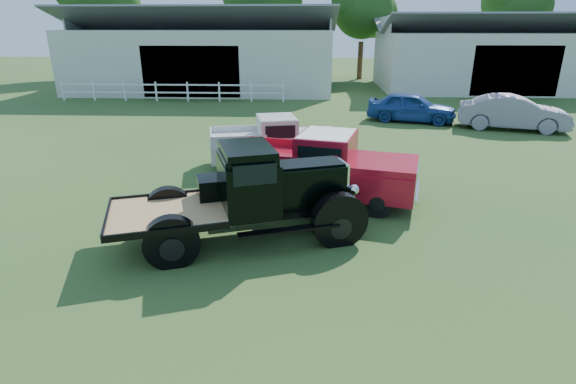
# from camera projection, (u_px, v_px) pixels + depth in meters

# --- Properties ---
(ground) EXTENTS (120.00, 120.00, 0.00)m
(ground) POSITION_uv_depth(u_px,v_px,m) (276.00, 260.00, 9.25)
(ground) COLOR #284E1F
(shed_left) EXTENTS (18.80, 10.20, 5.60)m
(shed_left) POSITION_uv_depth(u_px,v_px,m) (206.00, 50.00, 32.90)
(shed_left) COLOR #A1A398
(shed_left) RESTS_ON ground
(shed_right) EXTENTS (16.80, 9.20, 5.20)m
(shed_right) POSITION_uv_depth(u_px,v_px,m) (492.00, 53.00, 32.96)
(shed_right) COLOR #A1A398
(shed_right) RESTS_ON ground
(fence_rail) EXTENTS (14.20, 0.16, 1.20)m
(fence_rail) POSITION_uv_depth(u_px,v_px,m) (172.00, 92.00, 28.11)
(fence_rail) COLOR white
(fence_rail) RESTS_ON ground
(tree_a) EXTENTS (6.30, 6.30, 10.50)m
(tree_a) POSITION_uv_depth(u_px,v_px,m) (97.00, 16.00, 39.09)
(tree_a) COLOR #114D11
(tree_a) RESTS_ON ground
(tree_b) EXTENTS (6.90, 6.90, 11.50)m
(tree_b) POSITION_uv_depth(u_px,v_px,m) (258.00, 10.00, 39.22)
(tree_b) COLOR #114D11
(tree_b) RESTS_ON ground
(tree_c) EXTENTS (5.40, 5.40, 9.00)m
(tree_c) POSITION_uv_depth(u_px,v_px,m) (362.00, 25.00, 38.31)
(tree_c) COLOR #114D11
(tree_c) RESTS_ON ground
(tree_d) EXTENTS (6.00, 6.00, 10.00)m
(tree_d) POSITION_uv_depth(u_px,v_px,m) (513.00, 19.00, 38.49)
(tree_d) COLOR #114D11
(tree_d) RESTS_ON ground
(vintage_flatbed) EXTENTS (5.81, 3.74, 2.14)m
(vintage_flatbed) POSITION_uv_depth(u_px,v_px,m) (243.00, 194.00, 9.82)
(vintage_flatbed) COLOR black
(vintage_flatbed) RESTS_ON ground
(red_pickup) EXTENTS (5.49, 3.21, 1.88)m
(red_pickup) POSITION_uv_depth(u_px,v_px,m) (322.00, 166.00, 12.18)
(red_pickup) COLOR maroon
(red_pickup) RESTS_ON ground
(white_pickup) EXTENTS (4.75, 2.68, 1.64)m
(white_pickup) POSITION_uv_depth(u_px,v_px,m) (274.00, 142.00, 15.20)
(white_pickup) COLOR beige
(white_pickup) RESTS_ON ground
(misc_car_blue) EXTENTS (4.56, 2.86, 1.45)m
(misc_car_blue) POSITION_uv_depth(u_px,v_px,m) (411.00, 107.00, 22.18)
(misc_car_blue) COLOR navy
(misc_car_blue) RESTS_ON ground
(misc_car_grey) EXTENTS (4.94, 2.83, 1.54)m
(misc_car_grey) POSITION_uv_depth(u_px,v_px,m) (513.00, 113.00, 20.45)
(misc_car_grey) COLOR slate
(misc_car_grey) RESTS_ON ground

